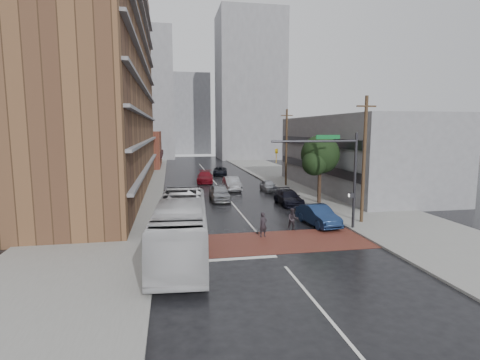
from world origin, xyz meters
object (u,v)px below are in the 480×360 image
pedestrian_b (293,219)px  car_travel_a (219,193)px  transit_bus (181,227)px  suv_travel (220,171)px  car_parked_mid (288,198)px  pedestrian_a (263,225)px  car_parked_near (318,215)px  car_parked_far (268,186)px  car_travel_b (232,184)px  car_travel_c (205,177)px

pedestrian_b → car_travel_a: car_travel_a is taller
transit_bus → suv_travel: (7.35, 38.54, -1.04)m
pedestrian_b → suv_travel: pedestrian_b is taller
car_travel_a → transit_bus: bearing=-103.8°
transit_bus → pedestrian_b: bearing=29.8°
car_parked_mid → pedestrian_a: bearing=-117.2°
car_parked_near → transit_bus: bearing=-161.3°
car_parked_mid → car_parked_far: car_parked_mid is taller
car_parked_near → car_parked_mid: size_ratio=0.96×
suv_travel → car_parked_far: bearing=-69.0°
car_travel_b → car_parked_near: car_travel_b is taller
car_travel_a → pedestrian_a: bearing=-83.8°
transit_bus → pedestrian_a: transit_bus is taller
car_parked_mid → car_travel_b: bearing=112.1°
pedestrian_a → pedestrian_b: bearing=4.2°
car_travel_c → suv_travel: bearing=74.3°
pedestrian_b → car_travel_c: 26.73m
transit_bus → car_parked_near: 11.91m
car_travel_a → car_parked_near: size_ratio=1.04×
pedestrian_a → car_parked_near: pedestrian_a is taller
pedestrian_a → pedestrian_b: 2.83m
pedestrian_a → car_parked_mid: size_ratio=0.35×
car_travel_a → car_parked_mid: bearing=-27.3°
car_travel_c → car_parked_near: size_ratio=1.14×
car_parked_near → car_parked_mid: bearing=81.8°
pedestrian_b → car_parked_mid: bearing=83.7°
car_parked_mid → car_travel_c: bearing=110.5°
pedestrian_a → suv_travel: (1.66, 35.75, -0.20)m
car_parked_far → pedestrian_a: bearing=-105.8°
car_parked_far → car_travel_a: bearing=-143.5°
transit_bus → car_parked_far: transit_bus is taller
car_parked_mid → suv_travel: bearing=97.1°
car_travel_c → car_travel_b: bearing=-64.9°
transit_bus → pedestrian_b: (8.25, 4.00, -0.87)m
pedestrian_a → car_parked_mid: 11.67m
car_travel_b → car_parked_near: (3.93, -17.80, -0.04)m
pedestrian_b → suv_travel: bearing=101.1°
car_travel_a → car_parked_mid: 7.34m
car_travel_a → car_parked_far: size_ratio=1.27×
suv_travel → transit_bus: bearing=-92.1°
car_travel_b → car_travel_c: (-2.62, 7.48, -0.04)m
car_travel_c → car_parked_mid: 18.45m
car_travel_c → car_parked_mid: (6.73, -17.18, -0.07)m
suv_travel → car_parked_mid: size_ratio=0.97×
transit_bus → car_parked_mid: (10.88, 13.24, -0.98)m
car_parked_near → car_parked_mid: 8.10m
car_parked_near → car_travel_a: bearing=111.5°
pedestrian_a → car_travel_a: bearing=73.9°
transit_bus → pedestrian_a: bearing=30.0°
car_travel_b → suv_travel: car_travel_b is taller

